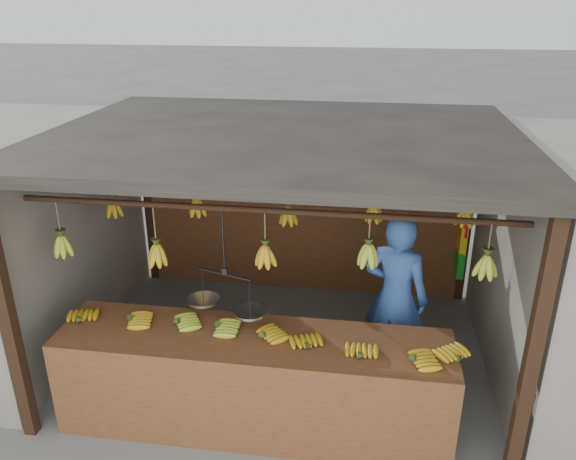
# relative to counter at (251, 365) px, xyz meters

# --- Properties ---
(ground) EXTENTS (80.00, 80.00, 0.00)m
(ground) POSITION_rel_counter_xyz_m (0.08, 1.23, -0.71)
(ground) COLOR #5B5B57
(stall) EXTENTS (4.30, 3.30, 2.40)m
(stall) POSITION_rel_counter_xyz_m (0.08, 1.56, 1.26)
(stall) COLOR black
(stall) RESTS_ON ground
(counter) EXTENTS (3.47, 0.76, 0.96)m
(counter) POSITION_rel_counter_xyz_m (0.00, 0.00, 0.00)
(counter) COLOR #58321A
(counter) RESTS_ON ground
(hanging_bananas) EXTENTS (3.60, 2.24, 0.39)m
(hanging_bananas) POSITION_rel_counter_xyz_m (0.08, 1.23, 0.91)
(hanging_bananas) COLOR #92A523
(hanging_bananas) RESTS_ON ground
(balance_scale) EXTENTS (0.71, 0.41, 0.89)m
(balance_scale) POSITION_rel_counter_xyz_m (-0.25, 0.23, 0.46)
(balance_scale) COLOR black
(balance_scale) RESTS_ON ground
(vendor) EXTENTS (0.73, 0.59, 1.72)m
(vendor) POSITION_rel_counter_xyz_m (1.20, 1.05, 0.15)
(vendor) COLOR #3359A5
(vendor) RESTS_ON ground
(bag_bundles) EXTENTS (0.08, 0.26, 1.18)m
(bag_bundles) POSITION_rel_counter_xyz_m (2.02, 2.58, 0.28)
(bag_bundles) COLOR #1426BF
(bag_bundles) RESTS_ON ground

